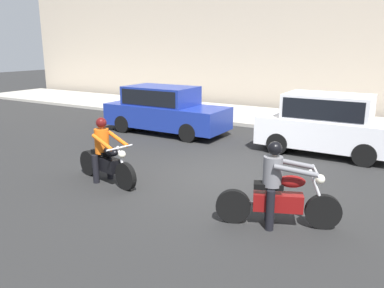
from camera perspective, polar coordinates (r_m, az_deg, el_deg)
The scene contains 7 objects.
ground_plane at distance 9.75m, azimuth 5.25°, elevation -4.78°, with size 80.00×80.00×0.00m, color #252525.
sidewalk_slab at distance 17.08m, azimuth 17.07°, elevation 3.23°, with size 40.00×4.40×0.14m, color #A8A399.
building_facade at distance 20.20m, azimuth 20.69°, elevation 18.81°, with size 40.00×1.40×10.10m, color #B7A893.
motorcycle_with_rider_gray at distance 7.12m, azimuth 12.56°, elevation -6.92°, with size 2.11×1.04×1.57m.
motorcycle_with_rider_orange_stripe at distance 9.37m, azimuth -12.67°, elevation -1.79°, with size 2.11×0.79×1.56m.
parked_sedan_cobalt_blue at distance 14.41m, azimuth -4.10°, elevation 5.15°, with size 4.63×1.82×1.72m.
parked_hatchback_white at distance 12.19m, azimuth 19.24°, elevation 2.92°, with size 3.91×1.76×1.80m.
Camera 1 is at (3.96, -8.32, 3.19)m, focal length 36.13 mm.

